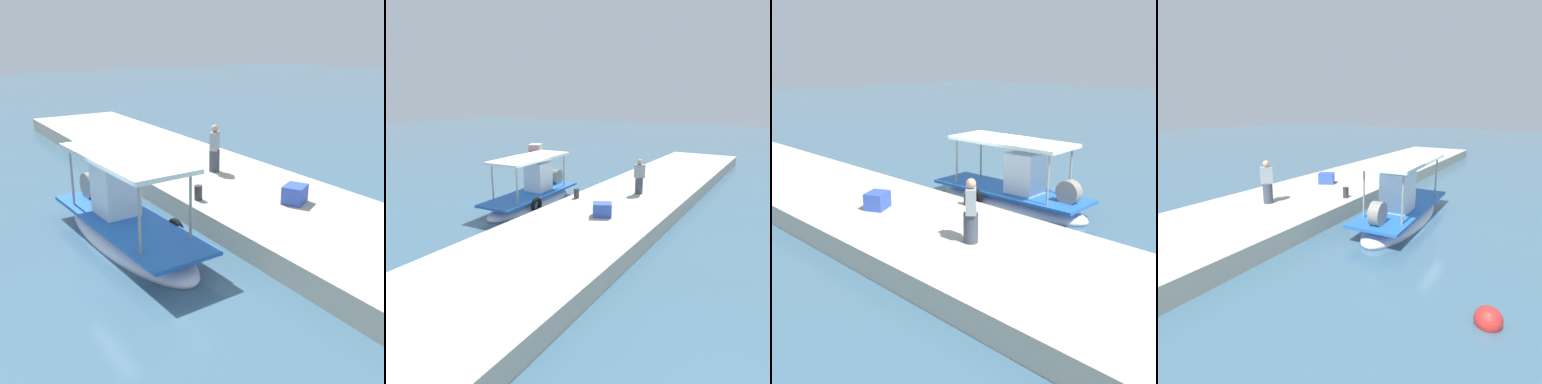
% 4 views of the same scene
% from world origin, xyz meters
% --- Properties ---
extents(ground_plane, '(120.00, 120.00, 0.00)m').
position_xyz_m(ground_plane, '(0.00, 0.00, 0.00)').
color(ground_plane, '#3E6177').
extents(dock_quay, '(36.00, 4.91, 0.66)m').
position_xyz_m(dock_quay, '(0.00, -4.36, 0.33)').
color(dock_quay, beige).
rests_on(dock_quay, ground_plane).
extents(main_fishing_boat, '(6.24, 2.14, 2.76)m').
position_xyz_m(main_fishing_boat, '(1.05, 0.05, 0.44)').
color(main_fishing_boat, silver).
rests_on(main_fishing_boat, ground_plane).
extents(fisherman_near_bollard, '(0.53, 0.53, 1.68)m').
position_xyz_m(fisherman_near_bollard, '(3.46, -4.53, 1.42)').
color(fisherman_near_bollard, '#3B4351').
rests_on(fisherman_near_bollard, dock_quay).
extents(mooring_bollard, '(0.24, 0.24, 0.44)m').
position_xyz_m(mooring_bollard, '(1.21, -2.39, 0.87)').
color(mooring_bollard, '#2D2D33').
rests_on(mooring_bollard, dock_quay).
extents(cargo_crate, '(0.85, 0.92, 0.52)m').
position_xyz_m(cargo_crate, '(-0.50, -4.61, 0.92)').
color(cargo_crate, '#3150B8').
rests_on(cargo_crate, dock_quay).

